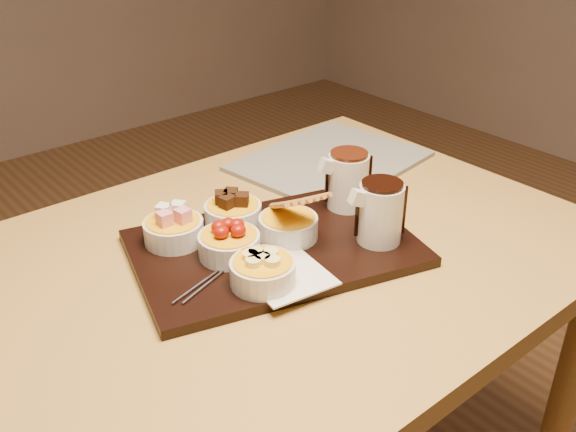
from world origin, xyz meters
TOP-DOWN VIEW (x-y plane):
  - dining_table at (0.00, 0.00)m, footprint 1.20×0.80m
  - serving_board at (0.04, -0.01)m, footprint 0.53×0.42m
  - napkin at (-0.00, -0.10)m, footprint 0.14×0.14m
  - bowl_marshmallows at (-0.08, 0.11)m, footprint 0.10×0.10m
  - bowl_cake at (0.03, 0.09)m, footprint 0.10×0.10m
  - bowl_strawberries at (-0.03, 0.01)m, footprint 0.10×0.10m
  - bowl_biscotti at (0.08, -0.01)m, footprint 0.10×0.10m
  - bowl_bananas at (-0.04, -0.09)m, footprint 0.10×0.10m
  - pitcher_dark_chocolate at (0.19, -0.11)m, footprint 0.09×0.09m
  - pitcher_milk_chocolate at (0.23, 0.01)m, footprint 0.09×0.09m
  - fondue_skewers at (-0.05, -0.01)m, footprint 0.10×0.26m
  - newspaper at (0.37, 0.20)m, footprint 0.42×0.35m

SIDE VIEW (x-z plane):
  - dining_table at x=0.00m, z-range 0.28..1.03m
  - newspaper at x=0.37m, z-range 0.75..0.76m
  - serving_board at x=0.04m, z-range 0.75..0.77m
  - napkin at x=0.00m, z-range 0.77..0.77m
  - fondue_skewers at x=-0.05m, z-range 0.77..0.78m
  - bowl_marshmallows at x=-0.08m, z-range 0.77..0.81m
  - bowl_cake at x=0.03m, z-range 0.77..0.81m
  - bowl_strawberries at x=-0.03m, z-range 0.77..0.81m
  - bowl_biscotti at x=0.08m, z-range 0.77..0.81m
  - bowl_bananas at x=-0.04m, z-range 0.77..0.81m
  - pitcher_dark_chocolate at x=0.19m, z-range 0.77..0.87m
  - pitcher_milk_chocolate at x=0.23m, z-range 0.77..0.87m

